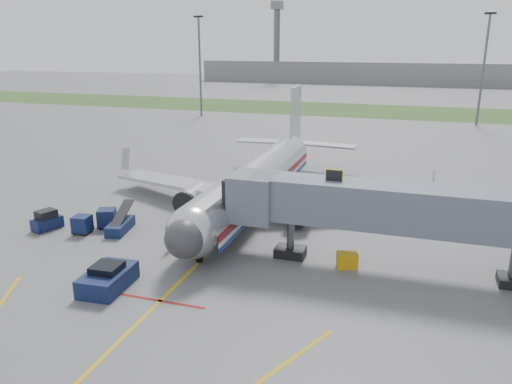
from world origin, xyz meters
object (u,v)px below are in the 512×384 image
(pushback_tug, at_px, (108,278))
(airliner, at_px, (256,180))
(baggage_tug, at_px, (47,221))
(belt_loader, at_px, (120,225))
(ramp_worker, at_px, (169,241))

(pushback_tug, bearing_deg, airliner, 77.95)
(baggage_tug, relative_size, belt_loader, 0.62)
(pushback_tug, height_order, baggage_tug, baggage_tug)
(airliner, bearing_deg, ramp_worker, -103.80)
(pushback_tug, distance_m, baggage_tug, 13.41)
(pushback_tug, xyz_separation_m, baggage_tug, (-11.06, 7.57, 0.05))
(ramp_worker, bearing_deg, belt_loader, 99.96)
(ramp_worker, bearing_deg, pushback_tug, -155.20)
(belt_loader, height_order, ramp_worker, belt_loader)
(baggage_tug, distance_m, ramp_worker, 12.11)
(baggage_tug, bearing_deg, pushback_tug, -34.39)
(airliner, relative_size, baggage_tug, 13.27)
(pushback_tug, relative_size, belt_loader, 0.94)
(baggage_tug, xyz_separation_m, ramp_worker, (12.06, -1.05, 0.08))
(pushback_tug, relative_size, ramp_worker, 2.49)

